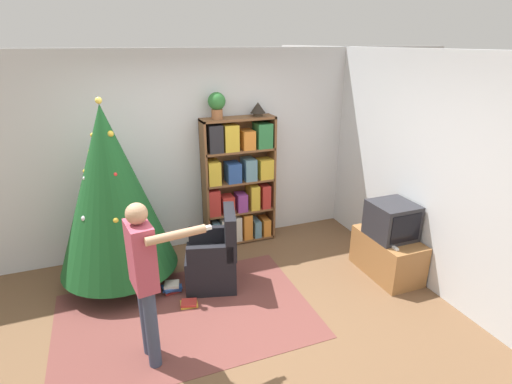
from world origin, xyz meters
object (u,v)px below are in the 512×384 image
Objects in this scene: bookshelf at (239,183)px; christmas_tree at (111,191)px; standing_person at (145,273)px; table_lamp at (258,108)px; armchair at (214,259)px; potted_plant at (217,103)px; television at (392,220)px.

bookshelf is 0.82× the size of christmas_tree.
table_lamp is at bearing 129.16° from standing_person.
standing_person reaches higher than armchair.
potted_plant is at bearing 174.28° from armchair.
bookshelf is 2.03m from television.
christmas_tree reaches higher than television.
television is 3.20m from christmas_tree.
bookshelf is 1.24m from armchair.
standing_person is at bearing -26.74° from armchair.
television reaches higher than armchair.
bookshelf reaches higher than standing_person.
bookshelf is 1.17× the size of standing_person.
television is at bearing -52.99° from table_lamp.
bookshelf is at bearing -1.31° from potted_plant.
standing_person reaches higher than television.
table_lamp is at bearing 151.03° from armchair.
standing_person is at bearing -132.71° from table_lamp.
television is 0.53× the size of armchair.
christmas_tree is 1.43× the size of standing_person.
christmas_tree is 1.40m from standing_person.
television is 2.42× the size of table_lamp.
television is 0.23× the size of christmas_tree.
television is at bearing 89.96° from standing_person.
standing_person is 2.73m from table_lamp.
standing_person is (0.18, -1.37, -0.26)m from christmas_tree.
christmas_tree is at bearing -159.42° from potted_plant.
christmas_tree reaches higher than armchair.
table_lamp is (0.90, 0.94, 1.53)m from armchair.
potted_plant is at bearing 180.00° from table_lamp.
potted_plant is (1.36, 0.51, 0.80)m from christmas_tree.
television is (1.39, -1.47, -0.16)m from bookshelf.
bookshelf reaches higher than television.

